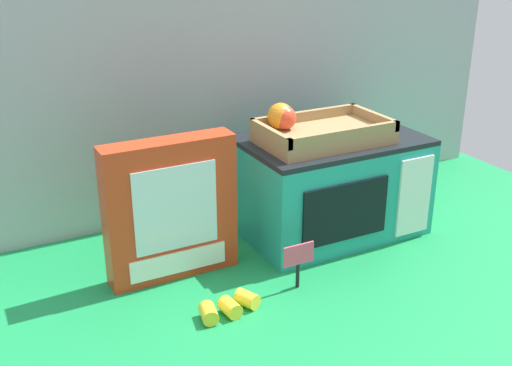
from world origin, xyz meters
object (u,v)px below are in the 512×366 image
(food_groups_crate, at_px, (316,131))
(cookie_set_box, at_px, (171,210))
(loose_toy_apple, at_px, (409,191))
(price_sign, at_px, (298,259))
(toy_microwave, at_px, (330,185))
(loose_toy_banana, at_px, (229,307))

(food_groups_crate, height_order, cookie_set_box, food_groups_crate)
(cookie_set_box, bearing_deg, loose_toy_apple, 5.45)
(price_sign, xyz_separation_m, loose_toy_apple, (0.50, 0.24, -0.04))
(food_groups_crate, bearing_deg, loose_toy_apple, 8.52)
(toy_microwave, relative_size, loose_toy_banana, 3.24)
(food_groups_crate, height_order, loose_toy_banana, food_groups_crate)
(toy_microwave, xyz_separation_m, loose_toy_apple, (0.29, 0.04, -0.09))
(loose_toy_apple, bearing_deg, food_groups_crate, -171.48)
(toy_microwave, xyz_separation_m, price_sign, (-0.21, -0.20, -0.05))
(food_groups_crate, bearing_deg, price_sign, -129.36)
(price_sign, relative_size, loose_toy_apple, 1.69)
(food_groups_crate, distance_m, loose_toy_apple, 0.42)
(toy_microwave, xyz_separation_m, loose_toy_banana, (-0.38, -0.22, -0.10))
(toy_microwave, xyz_separation_m, cookie_set_box, (-0.42, -0.03, 0.03))
(price_sign, distance_m, loose_toy_apple, 0.56)
(loose_toy_apple, bearing_deg, toy_microwave, -172.16)
(food_groups_crate, distance_m, cookie_set_box, 0.38)
(toy_microwave, height_order, loose_toy_banana, toy_microwave)
(cookie_set_box, height_order, price_sign, cookie_set_box)
(toy_microwave, xyz_separation_m, food_groups_crate, (-0.05, -0.01, 0.15))
(toy_microwave, relative_size, loose_toy_apple, 7.15)
(cookie_set_box, xyz_separation_m, price_sign, (0.21, -0.17, -0.08))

